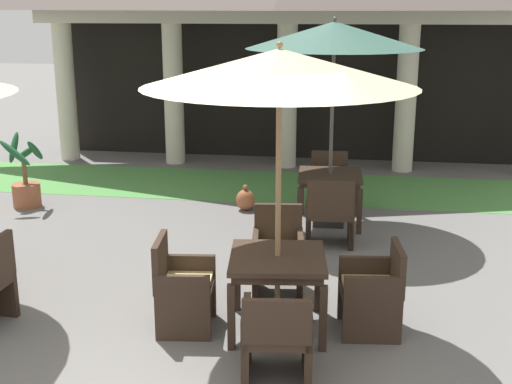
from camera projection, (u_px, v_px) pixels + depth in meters
ground_plane at (186, 373)px, 5.74m from camera, size 60.00×60.00×0.00m
background_pavilion at (289, 5)px, 12.44m from camera, size 10.09×3.03×3.88m
lawn_strip at (276, 186)px, 11.67m from camera, size 11.89×2.12×0.01m
patio_table_near_foreground at (278, 266)px, 6.35m from camera, size 0.99×0.99×0.76m
patio_umbrella_near_foreground at (279, 71)px, 5.87m from camera, size 2.46×2.46×2.73m
patio_chair_near_foreground_north at (278, 254)px, 7.29m from camera, size 0.60×0.57×0.94m
patio_chair_near_foreground_south at (277, 336)px, 5.55m from camera, size 0.64×0.64×0.82m
patio_chair_near_foreground_west at (182, 288)px, 6.45m from camera, size 0.59×0.64×0.91m
patio_chair_near_foreground_east at (373, 292)px, 6.39m from camera, size 0.62×0.63×0.87m
patio_table_mid_left at (330, 180)px, 9.52m from camera, size 0.93×0.93×0.74m
patio_umbrella_mid_left at (334, 37)px, 8.99m from camera, size 2.40×2.40×2.89m
patio_chair_mid_left_north at (329, 181)px, 10.44m from camera, size 0.61×0.53×0.84m
patio_chair_mid_left_south at (330, 214)px, 8.70m from camera, size 0.64×0.54×0.92m
potted_palm_left_edge at (26, 185)px, 10.42m from camera, size 0.53×0.53×1.18m
terracotta_urn at (245, 200)px, 10.29m from camera, size 0.29×0.29×0.40m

